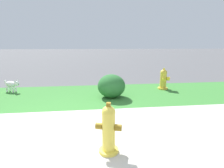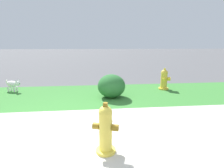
{
  "view_description": "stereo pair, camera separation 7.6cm",
  "coord_description": "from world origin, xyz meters",
  "px_view_note": "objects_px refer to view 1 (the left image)",
  "views": [
    {
      "loc": [
        0.47,
        -2.57,
        1.47
      ],
      "look_at": [
        1.04,
        2.15,
        0.4
      ],
      "focal_mm": 28.0,
      "sensor_mm": 36.0,
      "label": 1
    },
    {
      "loc": [
        0.55,
        -2.58,
        1.47
      ],
      "look_at": [
        1.04,
        2.15,
        0.4
      ],
      "focal_mm": 28.0,
      "sensor_mm": 36.0,
      "label": 2
    }
  ],
  "objects_px": {
    "fire_hydrant_mid_block": "(109,129)",
    "small_white_dog": "(12,84)",
    "shrub_bush_near_lamp": "(111,86)",
    "fire_hydrant_by_grass_verge": "(163,79)"
  },
  "relations": [
    {
      "from": "fire_hydrant_mid_block",
      "to": "small_white_dog",
      "type": "bearing_deg",
      "value": 144.98
    },
    {
      "from": "shrub_bush_near_lamp",
      "to": "small_white_dog",
      "type": "bearing_deg",
      "value": 162.91
    },
    {
      "from": "fire_hydrant_mid_block",
      "to": "fire_hydrant_by_grass_verge",
      "type": "bearing_deg",
      "value": 74.17
    },
    {
      "from": "fire_hydrant_mid_block",
      "to": "small_white_dog",
      "type": "height_order",
      "value": "fire_hydrant_mid_block"
    },
    {
      "from": "fire_hydrant_by_grass_verge",
      "to": "small_white_dog",
      "type": "relative_size",
      "value": 1.39
    },
    {
      "from": "fire_hydrant_mid_block",
      "to": "shrub_bush_near_lamp",
      "type": "bearing_deg",
      "value": 99.98
    },
    {
      "from": "shrub_bush_near_lamp",
      "to": "fire_hydrant_mid_block",
      "type": "bearing_deg",
      "value": -97.48
    },
    {
      "from": "fire_hydrant_mid_block",
      "to": "small_white_dog",
      "type": "distance_m",
      "value": 4.46
    },
    {
      "from": "small_white_dog",
      "to": "shrub_bush_near_lamp",
      "type": "distance_m",
      "value": 3.2
    },
    {
      "from": "small_white_dog",
      "to": "fire_hydrant_mid_block",
      "type": "bearing_deg",
      "value": -27.37
    }
  ]
}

